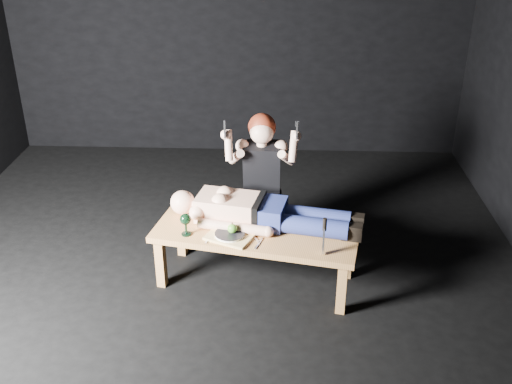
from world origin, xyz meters
TOP-DOWN VIEW (x-y plane):
  - ground at (0.00, 0.00)m, footprint 5.00×5.00m
  - back_wall at (0.00, 2.50)m, footprint 5.00×0.00m
  - table at (0.33, -0.14)m, footprint 1.60×0.86m
  - lying_man at (0.39, -0.03)m, footprint 1.47×0.70m
  - kneeling_woman at (0.36, 0.46)m, footprint 0.66×0.74m
  - serving_tray at (0.14, -0.25)m, footprint 0.39×0.35m
  - plate at (0.14, -0.25)m, footprint 0.29×0.29m
  - apple at (0.16, -0.24)m, footprint 0.07×0.07m
  - goblet at (-0.18, -0.22)m, footprint 0.10×0.10m
  - fork_flat at (-0.02, -0.26)m, footprint 0.03×0.16m
  - knife_flat at (0.36, -0.32)m, footprint 0.06×0.16m
  - spoon_flat at (0.32, -0.25)m, footprint 0.09×0.15m
  - carving_knife at (0.81, -0.45)m, footprint 0.04×0.05m

SIDE VIEW (x-z plane):
  - ground at x=0.00m, z-range 0.00..0.00m
  - table at x=0.33m, z-range 0.00..0.45m
  - fork_flat at x=-0.02m, z-range 0.45..0.46m
  - knife_flat at x=0.36m, z-range 0.45..0.46m
  - spoon_flat at x=0.32m, z-range 0.45..0.46m
  - serving_tray at x=0.14m, z-range 0.45..0.47m
  - plate at x=0.14m, z-range 0.47..0.49m
  - apple at x=0.16m, z-range 0.49..0.56m
  - goblet at x=-0.18m, z-range 0.45..0.62m
  - lying_man at x=0.39m, z-range 0.45..0.69m
  - carving_knife at x=0.81m, z-range 0.45..0.74m
  - kneeling_woman at x=0.36m, z-range 0.00..1.22m
  - back_wall at x=0.00m, z-range -1.00..4.00m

